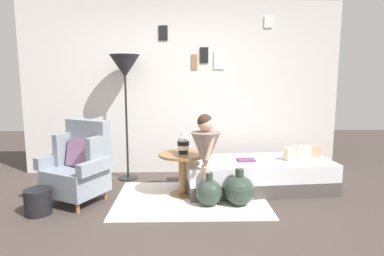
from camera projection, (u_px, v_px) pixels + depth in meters
name	position (u px, v px, depth m)	size (l,w,h in m)	color
ground_plane	(179.00, 226.00, 3.30)	(12.00, 12.00, 0.00)	#423833
gallery_wall	(181.00, 89.00, 5.03)	(4.80, 0.12, 2.60)	silver
rug	(191.00, 199.00, 4.02)	(1.82, 1.27, 0.01)	silver
armchair	(80.00, 165.00, 3.92)	(0.90, 0.82, 0.97)	olive
daybed	(258.00, 175.00, 4.36)	(1.97, 0.97, 0.40)	#4C4742
pillow_head	(311.00, 151.00, 4.48)	(0.22, 0.12, 0.15)	tan
pillow_mid	(301.00, 153.00, 4.34)	(0.21, 0.12, 0.18)	beige
pillow_back	(293.00, 154.00, 4.31)	(0.21, 0.12, 0.17)	beige
side_table	(183.00, 165.00, 4.10)	(0.60, 0.60, 0.54)	olive
vase_striped	(183.00, 145.00, 4.05)	(0.15, 0.15, 0.27)	black
floor_lamp	(125.00, 71.00, 4.60)	(0.42, 0.42, 1.79)	black
person_child	(206.00, 147.00, 3.79)	(0.34, 0.34, 1.07)	#D8AD8E
book_on_daybed	(246.00, 160.00, 4.27)	(0.22, 0.16, 0.03)	#683960
demijohn_near	(209.00, 192.00, 3.80)	(0.31, 0.31, 0.40)	#2D3D33
demijohn_far	(239.00, 190.00, 3.81)	(0.36, 0.36, 0.44)	#2D3D33
magazine_basket	(38.00, 202.00, 3.56)	(0.28, 0.28, 0.28)	black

